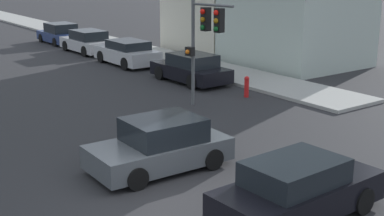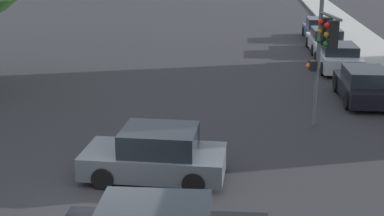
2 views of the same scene
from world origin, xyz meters
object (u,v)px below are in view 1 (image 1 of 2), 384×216
at_px(parked_car_2, 88,42).
at_px(crossing_car_1, 160,146).
at_px(crossing_car_0, 298,190).
at_px(parked_car_1, 127,53).
at_px(traffic_signal, 205,30).
at_px(parked_car_0, 191,69).
at_px(parked_car_3, 60,34).
at_px(fire_hydrant, 247,86).

bearing_deg(parked_car_2, crossing_car_1, 158.88).
height_order(crossing_car_0, crossing_car_1, crossing_car_1).
relative_size(crossing_car_0, parked_car_1, 0.94).
bearing_deg(traffic_signal, parked_car_0, -129.55).
height_order(parked_car_0, parked_car_2, parked_car_2).
bearing_deg(parked_car_3, parked_car_0, 179.22).
relative_size(parked_car_2, fire_hydrant, 4.89).
height_order(crossing_car_0, parked_car_0, crossing_car_0).
bearing_deg(crossing_car_0, parked_car_2, 73.32).
relative_size(crossing_car_0, parked_car_0, 0.98).
distance_m(parked_car_0, parked_car_3, 15.96).
xyz_separation_m(traffic_signal, parked_car_3, (2.39, 20.08, -2.45)).
xyz_separation_m(crossing_car_1, parked_car_2, (7.15, 19.62, 0.01)).
bearing_deg(traffic_signal, fire_hydrant, 177.14).
xyz_separation_m(crossing_car_0, parked_car_0, (6.44, 12.93, -0.00)).
bearing_deg(traffic_signal, parked_car_1, -112.06).
relative_size(crossing_car_1, parked_car_3, 0.97).
distance_m(parked_car_2, fire_hydrant, 14.85).
relative_size(traffic_signal, parked_car_2, 1.02).
xyz_separation_m(crossing_car_0, fire_hydrant, (6.63, 9.13, -0.18)).
bearing_deg(crossing_car_1, crossing_car_0, 102.56).
height_order(parked_car_1, parked_car_3, parked_car_3).
bearing_deg(crossing_car_0, traffic_signal, 63.06).
height_order(parked_car_2, parked_car_3, parked_car_2).
xyz_separation_m(traffic_signal, crossing_car_1, (-4.96, -4.45, -2.44)).
bearing_deg(parked_car_3, crossing_car_1, 162.71).
relative_size(parked_car_1, parked_car_2, 1.00).
xyz_separation_m(traffic_signal, parked_car_1, (2.14, 9.98, -2.44)).
bearing_deg(fire_hydrant, traffic_signal, -172.90).
bearing_deg(fire_hydrant, crossing_car_1, -147.53).
xyz_separation_m(crossing_car_0, parked_car_2, (6.29, 23.97, 0.01)).
bearing_deg(crossing_car_1, parked_car_3, -105.30).
height_order(traffic_signal, parked_car_0, traffic_signal).
bearing_deg(parked_car_2, fire_hydrant, -179.76).
distance_m(crossing_car_0, parked_car_2, 24.78).
height_order(traffic_signal, fire_hydrant, traffic_signal).
distance_m(crossing_car_0, crossing_car_1, 4.44).
bearing_deg(parked_car_3, parked_car_2, 177.06).
bearing_deg(parked_car_1, parked_car_0, -178.35).
distance_m(crossing_car_1, fire_hydrant, 8.89).
relative_size(parked_car_1, fire_hydrant, 4.91).
bearing_deg(parked_car_1, crossing_car_0, 161.31).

